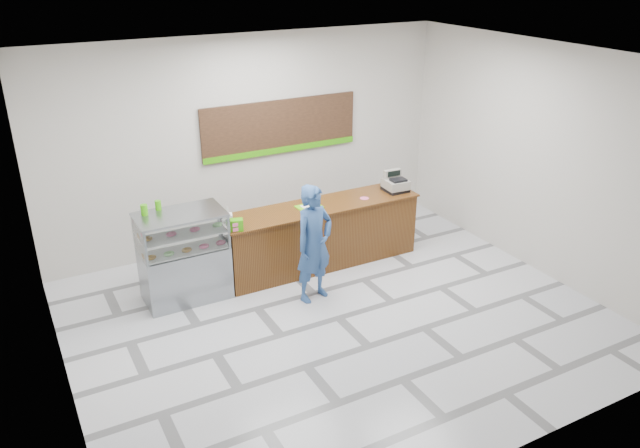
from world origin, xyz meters
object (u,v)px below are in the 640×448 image
cash_register (395,183)px  serving_tray (309,207)px  sales_counter (321,235)px  display_case (184,256)px  customer (314,243)px

cash_register → serving_tray: size_ratio=1.00×
sales_counter → serving_tray: bearing=-178.2°
display_case → cash_register: bearing=-0.5°
sales_counter → cash_register: bearing=-1.4°
sales_counter → customer: (-0.58, -0.88, 0.35)m
cash_register → display_case: bearing=-176.8°
cash_register → customer: customer is taller
serving_tray → sales_counter: bearing=-1.3°
serving_tray → customer: (-0.38, -0.87, -0.17)m
sales_counter → display_case: bearing=-180.0°
display_case → serving_tray: size_ratio=3.35×
sales_counter → cash_register: size_ratio=8.25×
serving_tray → cash_register: bearing=-4.1°
sales_counter → serving_tray: serving_tray is taller
customer → display_case: bearing=137.0°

